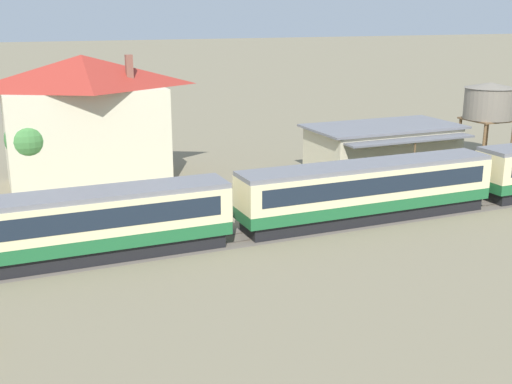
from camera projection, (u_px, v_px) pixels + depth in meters
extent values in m
plane|color=#7A7056|center=(448.00, 207.00, 48.19)|extent=(600.00, 600.00, 0.00)
cylinder|color=black|center=(511.00, 190.00, 50.91)|extent=(0.90, 0.18, 0.90)
cube|color=#1E6033|center=(367.00, 202.00, 44.82)|extent=(18.91, 3.13, 0.80)
cube|color=beige|center=(368.00, 182.00, 44.43)|extent=(18.91, 3.13, 2.11)
cube|color=#192330|center=(368.00, 180.00, 44.40)|extent=(17.40, 3.17, 1.18)
cube|color=slate|center=(369.00, 165.00, 44.10)|extent=(18.91, 2.95, 0.30)
cube|color=black|center=(366.00, 213.00, 45.05)|extent=(18.15, 2.70, 0.88)
cylinder|color=black|center=(445.00, 206.00, 46.76)|extent=(0.90, 0.18, 0.90)
cylinder|color=black|center=(432.00, 201.00, 48.03)|extent=(0.90, 0.18, 0.90)
cylinder|color=black|center=(291.00, 228.00, 42.07)|extent=(0.90, 0.18, 0.90)
cylinder|color=black|center=(282.00, 221.00, 43.35)|extent=(0.90, 0.18, 0.90)
cube|color=#1E6033|center=(71.00, 241.00, 37.26)|extent=(18.91, 3.13, 0.80)
cube|color=beige|center=(69.00, 217.00, 36.87)|extent=(18.91, 3.13, 2.11)
cube|color=#192330|center=(69.00, 215.00, 36.84)|extent=(17.40, 3.17, 1.18)
cube|color=slate|center=(68.00, 197.00, 36.54)|extent=(18.91, 2.95, 0.30)
cube|color=black|center=(72.00, 254.00, 37.49)|extent=(18.15, 2.70, 0.88)
cylinder|color=black|center=(179.00, 244.00, 39.20)|extent=(0.90, 0.18, 0.90)
cylinder|color=black|center=(172.00, 236.00, 40.47)|extent=(0.90, 0.18, 0.90)
cube|color=#665B51|center=(305.00, 228.00, 43.37)|extent=(137.01, 3.60, 0.01)
cube|color=#4C4238|center=(310.00, 231.00, 42.73)|extent=(137.01, 0.12, 0.04)
cube|color=#4C4238|center=(301.00, 225.00, 44.00)|extent=(137.01, 0.12, 0.04)
cube|color=beige|center=(382.00, 150.00, 57.68)|extent=(12.62, 6.64, 4.18)
cube|color=slate|center=(383.00, 126.00, 57.09)|extent=(13.63, 7.17, 0.20)
cube|color=slate|center=(411.00, 140.00, 53.57)|extent=(12.12, 1.60, 0.16)
cylinder|color=brown|center=(414.00, 164.00, 53.57)|extent=(0.14, 0.14, 3.70)
cube|color=beige|center=(87.00, 136.00, 54.10)|extent=(12.88, 7.03, 8.01)
pyramid|color=#9E2D23|center=(82.00, 72.00, 52.65)|extent=(13.91, 7.60, 2.73)
cube|color=brown|center=(129.00, 70.00, 52.72)|extent=(0.56, 0.56, 2.46)
cylinder|color=brown|center=(487.00, 136.00, 64.76)|extent=(0.28, 0.28, 4.00)
cylinder|color=brown|center=(459.00, 139.00, 63.46)|extent=(0.28, 0.28, 4.00)
cylinder|color=brown|center=(512.00, 142.00, 61.70)|extent=(0.28, 0.28, 4.00)
cylinder|color=brown|center=(484.00, 145.00, 60.40)|extent=(0.28, 0.28, 4.00)
cube|color=brown|center=(487.00, 119.00, 62.01)|extent=(3.96, 3.96, 0.16)
cylinder|color=slate|center=(489.00, 103.00, 61.59)|extent=(4.65, 4.65, 2.97)
cone|color=slate|center=(491.00, 85.00, 61.12)|extent=(4.89, 4.89, 0.50)
cylinder|color=brown|center=(31.00, 173.00, 50.94)|extent=(0.42, 0.42, 3.48)
sphere|color=#427F3D|center=(27.00, 139.00, 50.18)|extent=(3.46, 3.46, 3.46)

